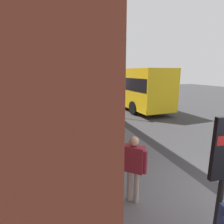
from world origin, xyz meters
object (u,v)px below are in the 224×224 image
object	(u,v)px
pedestrian_near_bus	(134,163)
street_lamp	(102,71)
bicycle_under_window	(87,147)
bicycle_end_of_row	(80,138)
pedestrian_by_facade	(81,106)
bicycle_far_end	(75,131)
bicycle_beside_lamp	(91,160)
city_bus	(128,85)
pedestrian_crossing_street	(117,125)
bicycle_by_door	(73,125)

from	to	relation	value
pedestrian_near_bus	street_lamp	world-z (taller)	street_lamp
bicycle_under_window	bicycle_end_of_row	world-z (taller)	same
pedestrian_by_facade	street_lamp	distance (m)	3.14
bicycle_far_end	street_lamp	xyz separation A→B (m)	(4.38, -2.51, 2.63)
pedestrian_near_bus	bicycle_far_end	bearing A→B (deg)	9.49
street_lamp	bicycle_end_of_row	bearing A→B (deg)	155.11
bicycle_beside_lamp	pedestrian_near_bus	xyz separation A→B (m)	(-1.56, -0.65, 0.59)
bicycle_under_window	bicycle_end_of_row	bearing A→B (deg)	4.34
city_bus	pedestrian_near_bus	size ratio (longest dim) A/B	6.59
bicycle_under_window	bicycle_far_end	bearing A→B (deg)	4.54
bicycle_beside_lamp	pedestrian_crossing_street	size ratio (longest dim) A/B	0.99
bicycle_beside_lamp	pedestrian_crossing_street	world-z (taller)	pedestrian_crossing_street
bicycle_by_door	bicycle_beside_lamp	bearing A→B (deg)	-178.97
pedestrian_by_facade	street_lamp	world-z (taller)	street_lamp
pedestrian_crossing_street	city_bus	bearing A→B (deg)	-25.67
bicycle_under_window	pedestrian_crossing_street	size ratio (longest dim) A/B	1.01
pedestrian_crossing_street	pedestrian_by_facade	distance (m)	4.54
pedestrian_by_facade	bicycle_far_end	bearing A→B (deg)	164.76
city_bus	pedestrian_near_bus	distance (m)	13.02
pedestrian_crossing_street	street_lamp	distance (m)	6.56
bicycle_end_of_row	bicycle_far_end	xyz separation A→B (m)	(0.87, 0.07, 0.00)
bicycle_under_window	bicycle_by_door	distance (m)	2.87
bicycle_by_door	pedestrian_crossing_street	world-z (taller)	pedestrian_crossing_street
bicycle_under_window	street_lamp	xyz separation A→B (m)	(6.27, -2.36, 2.63)
bicycle_far_end	pedestrian_near_bus	size ratio (longest dim) A/B	1.07
bicycle_under_window	bicycle_by_door	world-z (taller)	same
bicycle_beside_lamp	bicycle_far_end	size ratio (longest dim) A/B	0.99
bicycle_under_window	pedestrian_near_bus	xyz separation A→B (m)	(-2.57, -0.59, 0.59)
pedestrian_near_bus	bicycle_end_of_row	bearing A→B (deg)	10.62
bicycle_beside_lamp	pedestrian_by_facade	bearing A→B (deg)	-6.59
bicycle_far_end	bicycle_by_door	size ratio (longest dim) A/B	0.97
pedestrian_crossing_street	bicycle_beside_lamp	bearing A→B (deg)	131.96
bicycle_far_end	pedestrian_by_facade	bearing A→B (deg)	-15.24
bicycle_end_of_row	street_lamp	size ratio (longest dim) A/B	0.35
pedestrian_crossing_street	bicycle_far_end	bearing A→B (deg)	37.57
pedestrian_crossing_street	pedestrian_near_bus	size ratio (longest dim) A/B	1.06
bicycle_end_of_row	city_bus	bearing A→B (deg)	-34.41
bicycle_end_of_row	street_lamp	bearing A→B (deg)	-24.89
bicycle_end_of_row	city_bus	distance (m)	10.25
bicycle_beside_lamp	bicycle_far_end	bearing A→B (deg)	1.84
bicycle_by_door	city_bus	distance (m)	8.84
bicycle_beside_lamp	bicycle_by_door	distance (m)	3.88
bicycle_beside_lamp	street_lamp	bearing A→B (deg)	-18.37
pedestrian_near_bus	street_lamp	bearing A→B (deg)	-11.30
bicycle_beside_lamp	pedestrian_crossing_street	distance (m)	1.82
bicycle_beside_lamp	street_lamp	xyz separation A→B (m)	(7.28, -2.42, 2.63)
bicycle_far_end	pedestrian_crossing_street	xyz separation A→B (m)	(-1.76, -1.36, 0.65)
bicycle_by_door	pedestrian_near_bus	size ratio (longest dim) A/B	1.10
bicycle_under_window	bicycle_far_end	world-z (taller)	same
bicycle_far_end	pedestrian_crossing_street	distance (m)	2.32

